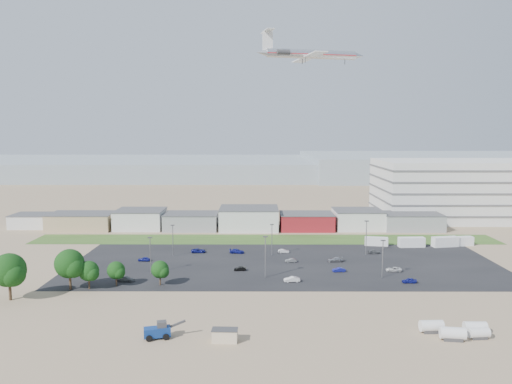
{
  "coord_description": "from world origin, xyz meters",
  "views": [
    {
      "loc": [
        -2.76,
        -117.74,
        37.1
      ],
      "look_at": [
        -3.15,
        22.0,
        20.19
      ],
      "focal_mm": 35.0,
      "sensor_mm": 36.0,
      "label": 1
    }
  ],
  "objects_px": {
    "parked_car_1": "(339,270)",
    "parked_car_9": "(198,251)",
    "parked_car_2": "(409,281)",
    "parked_car_7": "(291,260)",
    "parked_car_10": "(126,279)",
    "box_trailer_a": "(376,241)",
    "airliner": "(311,54)",
    "parked_car_4": "(240,269)",
    "parked_car_0": "(394,269)",
    "tree_far_left": "(9,274)",
    "parked_car_5": "(144,259)",
    "portable_shed": "(225,335)",
    "telehandler": "(157,330)",
    "parked_car_8": "(374,252)",
    "storage_tank_nw": "(431,326)",
    "parked_car_13": "(292,279)",
    "parked_car_6": "(237,251)",
    "parked_car_12": "(335,260)",
    "parked_car_11": "(284,251)"
  },
  "relations": [
    {
      "from": "storage_tank_nw",
      "to": "parked_car_6",
      "type": "height_order",
      "value": "storage_tank_nw"
    },
    {
      "from": "parked_car_2",
      "to": "parked_car_5",
      "type": "height_order",
      "value": "parked_car_2"
    },
    {
      "from": "box_trailer_a",
      "to": "parked_car_9",
      "type": "bearing_deg",
      "value": -160.39
    },
    {
      "from": "portable_shed",
      "to": "parked_car_10",
      "type": "relative_size",
      "value": 1.02
    },
    {
      "from": "parked_car_4",
      "to": "parked_car_10",
      "type": "relative_size",
      "value": 0.72
    },
    {
      "from": "storage_tank_nw",
      "to": "parked_car_9",
      "type": "xyz_separation_m",
      "value": [
        -50.6,
        61.53,
        -0.65
      ]
    },
    {
      "from": "parked_car_2",
      "to": "parked_car_7",
      "type": "xyz_separation_m",
      "value": [
        -27.94,
        19.56,
        -0.07
      ]
    },
    {
      "from": "parked_car_1",
      "to": "parked_car_13",
      "type": "bearing_deg",
      "value": -61.94
    },
    {
      "from": "parked_car_4",
      "to": "parked_car_0",
      "type": "bearing_deg",
      "value": 85.16
    },
    {
      "from": "parked_car_8",
      "to": "parked_car_12",
      "type": "relative_size",
      "value": 0.87
    },
    {
      "from": "airliner",
      "to": "parked_car_0",
      "type": "xyz_separation_m",
      "value": [
        13.47,
        -88.33,
        -69.42
      ]
    },
    {
      "from": "portable_shed",
      "to": "telehandler",
      "type": "bearing_deg",
      "value": 176.35
    },
    {
      "from": "tree_far_left",
      "to": "parked_car_6",
      "type": "relative_size",
      "value": 2.65
    },
    {
      "from": "portable_shed",
      "to": "parked_car_2",
      "type": "height_order",
      "value": "portable_shed"
    },
    {
      "from": "telehandler",
      "to": "parked_car_8",
      "type": "bearing_deg",
      "value": 35.45
    },
    {
      "from": "tree_far_left",
      "to": "parked_car_11",
      "type": "relative_size",
      "value": 3.52
    },
    {
      "from": "parked_car_1",
      "to": "parked_car_11",
      "type": "bearing_deg",
      "value": -153.28
    },
    {
      "from": "parked_car_6",
      "to": "parked_car_11",
      "type": "distance_m",
      "value": 14.42
    },
    {
      "from": "parked_car_1",
      "to": "parked_car_9",
      "type": "relative_size",
      "value": 0.78
    },
    {
      "from": "parked_car_2",
      "to": "parked_car_10",
      "type": "bearing_deg",
      "value": -89.12
    },
    {
      "from": "parked_car_12",
      "to": "parked_car_0",
      "type": "bearing_deg",
      "value": 49.98
    },
    {
      "from": "portable_shed",
      "to": "parked_car_0",
      "type": "xyz_separation_m",
      "value": [
        42.23,
        45.08,
        -0.59
      ]
    },
    {
      "from": "parked_car_0",
      "to": "parked_car_13",
      "type": "height_order",
      "value": "parked_car_13"
    },
    {
      "from": "portable_shed",
      "to": "parked_car_8",
      "type": "relative_size",
      "value": 1.21
    },
    {
      "from": "parked_car_7",
      "to": "parked_car_8",
      "type": "xyz_separation_m",
      "value": [
        26.12,
        10.18,
        0.11
      ]
    },
    {
      "from": "storage_tank_nw",
      "to": "parked_car_13",
      "type": "relative_size",
      "value": 1.06
    },
    {
      "from": "parked_car_6",
      "to": "parked_car_12",
      "type": "bearing_deg",
      "value": -103.57
    },
    {
      "from": "parked_car_7",
      "to": "parked_car_9",
      "type": "relative_size",
      "value": 0.74
    },
    {
      "from": "telehandler",
      "to": "parked_car_12",
      "type": "relative_size",
      "value": 1.72
    },
    {
      "from": "airliner",
      "to": "parked_car_10",
      "type": "bearing_deg",
      "value": -132.22
    },
    {
      "from": "parked_car_0",
      "to": "parked_car_9",
      "type": "bearing_deg",
      "value": -106.88
    },
    {
      "from": "parked_car_4",
      "to": "telehandler",
      "type": "bearing_deg",
      "value": -20.91
    },
    {
      "from": "airliner",
      "to": "parked_car_10",
      "type": "height_order",
      "value": "airliner"
    },
    {
      "from": "tree_far_left",
      "to": "parked_car_5",
      "type": "relative_size",
      "value": 3.37
    },
    {
      "from": "portable_shed",
      "to": "parked_car_7",
      "type": "bearing_deg",
      "value": 76.66
    },
    {
      "from": "parked_car_2",
      "to": "parked_car_9",
      "type": "relative_size",
      "value": 0.8
    },
    {
      "from": "tree_far_left",
      "to": "parked_car_5",
      "type": "distance_m",
      "value": 40.53
    },
    {
      "from": "parked_car_10",
      "to": "box_trailer_a",
      "type": "bearing_deg",
      "value": -54.46
    },
    {
      "from": "parked_car_1",
      "to": "box_trailer_a",
      "type": "bearing_deg",
      "value": 144.72
    },
    {
      "from": "parked_car_0",
      "to": "storage_tank_nw",
      "type": "bearing_deg",
      "value": -1.85
    },
    {
      "from": "parked_car_11",
      "to": "storage_tank_nw",
      "type": "bearing_deg",
      "value": -161.69
    },
    {
      "from": "box_trailer_a",
      "to": "parked_car_10",
      "type": "height_order",
      "value": "box_trailer_a"
    },
    {
      "from": "parked_car_0",
      "to": "parked_car_4",
      "type": "relative_size",
      "value": 1.26
    },
    {
      "from": "tree_far_left",
      "to": "parked_car_1",
      "type": "bearing_deg",
      "value": 16.44
    },
    {
      "from": "parked_car_0",
      "to": "tree_far_left",
      "type": "bearing_deg",
      "value": -71.95
    },
    {
      "from": "box_trailer_a",
      "to": "parked_car_0",
      "type": "xyz_separation_m",
      "value": [
        -2.57,
        -30.54,
        -0.81
      ]
    },
    {
      "from": "parked_car_4",
      "to": "parked_car_8",
      "type": "relative_size",
      "value": 0.86
    },
    {
      "from": "airliner",
      "to": "parked_car_11",
      "type": "xyz_separation_m",
      "value": [
        -14.87,
        -67.77,
        -69.44
      ]
    },
    {
      "from": "parked_car_13",
      "to": "tree_far_left",
      "type": "bearing_deg",
      "value": -83.01
    },
    {
      "from": "parked_car_0",
      "to": "parked_car_6",
      "type": "height_order",
      "value": "parked_car_6"
    }
  ]
}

